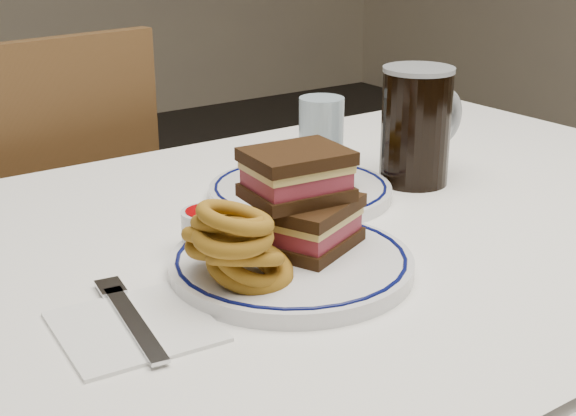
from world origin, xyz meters
TOP-DOWN VIEW (x-y plane):
  - dining_table at (0.00, 0.00)m, footprint 1.27×0.87m
  - chair_far at (-0.22, 0.70)m, footprint 0.49×0.49m
  - main_plate at (-0.17, -0.09)m, footprint 0.27×0.27m
  - reuben_sandwich at (-0.14, -0.08)m, footprint 0.14×0.12m
  - onion_rings_main at (-0.25, -0.11)m, footprint 0.12×0.12m
  - ketchup_ramekin at (-0.22, 0.01)m, footprint 0.06×0.06m
  - beer_mug at (0.17, 0.06)m, footprint 0.15×0.10m
  - water_glass at (0.10, 0.20)m, footprint 0.07×0.07m
  - far_plate at (-0.01, 0.10)m, footprint 0.26×0.26m
  - onion_rings_far at (-0.00, 0.10)m, footprint 0.14×0.13m
  - napkin_fork at (-0.36, -0.11)m, footprint 0.15×0.19m

SIDE VIEW (x-z plane):
  - chair_far at x=-0.22m, z-range 0.04..0.97m
  - dining_table at x=0.00m, z-range 0.27..1.02m
  - napkin_fork at x=-0.36m, z-range 0.75..0.76m
  - far_plate at x=-0.01m, z-range 0.75..0.77m
  - main_plate at x=-0.17m, z-range 0.75..0.77m
  - ketchup_ramekin at x=-0.22m, z-range 0.77..0.81m
  - onion_rings_far at x=0.00m, z-range 0.76..0.82m
  - water_glass at x=0.10m, z-range 0.75..0.86m
  - onion_rings_main at x=-0.25m, z-range 0.75..0.86m
  - reuben_sandwich at x=-0.14m, z-range 0.77..0.88m
  - beer_mug at x=0.17m, z-range 0.75..0.92m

